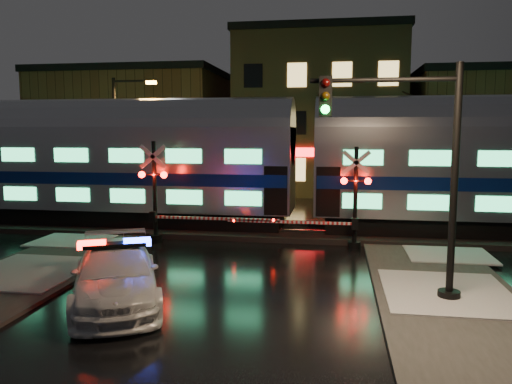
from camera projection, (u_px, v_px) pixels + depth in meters
ground at (242, 260)px, 18.12m from camera, size 120.00×120.00×0.00m
ballast at (262, 230)px, 23.00m from camera, size 90.00×4.20×0.24m
sidewalk_right at (475, 338)px, 11.21m from camera, size 4.00×20.00×0.12m
building_left at (137, 133)px, 41.17m from camera, size 14.00×10.00×9.00m
building_mid at (320, 117)px, 39.14m from camera, size 12.00×11.00×11.50m
building_right at (497, 136)px, 36.78m from camera, size 12.00×10.00×8.50m
train at (304, 160)px, 22.29m from camera, size 51.00×3.12×5.92m
police_car at (116, 274)px, 13.57m from camera, size 4.27×5.87×1.75m
crossing_signal_right at (346, 208)px, 19.58m from camera, size 5.74×0.65×4.06m
crossing_signal_left at (162, 201)px, 20.76m from camera, size 6.01×0.67×4.25m
traffic_light at (415, 177)px, 13.41m from camera, size 4.18×0.73×6.46m
streetlight at (120, 136)px, 27.76m from camera, size 2.53×0.26×7.56m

